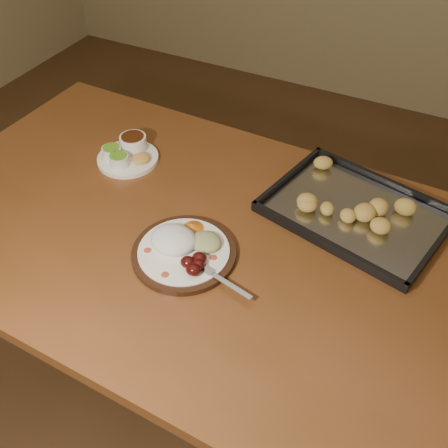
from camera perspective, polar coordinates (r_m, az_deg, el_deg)
The scene contains 5 objects.
ground at distance 1.98m, azimuth -4.72°, elevation -11.52°, with size 4.00×4.00×0.00m, color #50321B.
dining_table at distance 1.33m, azimuth -3.45°, elevation -3.41°, with size 1.53×0.95×0.75m.
dinner_plate at distance 1.18m, azimuth -4.65°, elevation -2.74°, with size 0.33×0.25×0.06m.
condiment_saucer at distance 1.48m, azimuth -10.98°, elevation 7.94°, with size 0.18×0.18×0.06m.
baking_tray at distance 1.32m, azimuth 14.81°, elevation 1.46°, with size 0.49×0.41×0.04m.
Camera 1 is at (0.64, -0.93, 1.63)m, focal length 40.00 mm.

